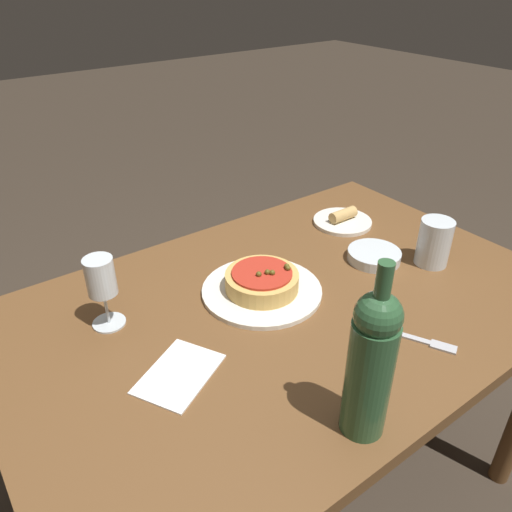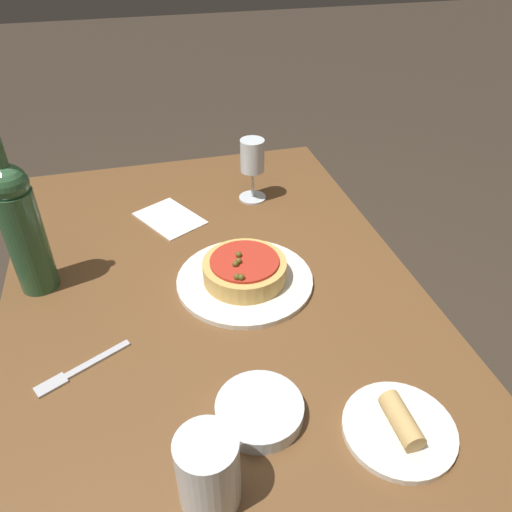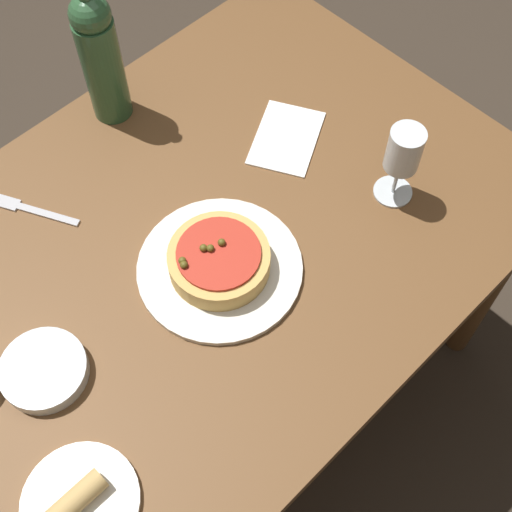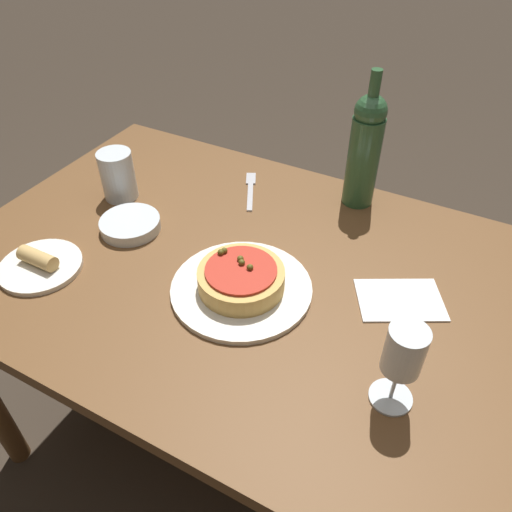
{
  "view_description": "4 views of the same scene",
  "coord_description": "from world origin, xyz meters",
  "px_view_note": "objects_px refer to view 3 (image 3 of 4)",
  "views": [
    {
      "loc": [
        -0.64,
        -0.74,
        1.48
      ],
      "look_at": [
        -0.02,
        0.1,
        0.85
      ],
      "focal_mm": 35.0,
      "sensor_mm": 36.0,
      "label": 1
    },
    {
      "loc": [
        0.81,
        -0.12,
        1.45
      ],
      "look_at": [
        -0.06,
        0.11,
        0.79
      ],
      "focal_mm": 35.0,
      "sensor_mm": 36.0,
      "label": 2
    },
    {
      "loc": [
        0.37,
        0.57,
        1.88
      ],
      "look_at": [
        -0.06,
        0.13,
        0.83
      ],
      "focal_mm": 50.0,
      "sensor_mm": 36.0,
      "label": 3
    },
    {
      "loc": [
        -0.41,
        0.72,
        1.5
      ],
      "look_at": [
        -0.03,
        0.02,
        0.81
      ],
      "focal_mm": 35.0,
      "sensor_mm": 36.0,
      "label": 4
    }
  ],
  "objects_px": {
    "fork": "(29,209)",
    "side_plate": "(80,501)",
    "dinner_plate": "(220,268)",
    "side_bowl": "(44,370)",
    "wine_glass": "(403,153)",
    "dining_table": "(187,278)",
    "wine_bottle": "(100,55)",
    "pizza": "(219,260)"
  },
  "relations": [
    {
      "from": "side_plate",
      "to": "side_bowl",
      "type": "bearing_deg",
      "value": -112.32
    },
    {
      "from": "wine_glass",
      "to": "side_plate",
      "type": "bearing_deg",
      "value": 3.02
    },
    {
      "from": "dining_table",
      "to": "dinner_plate",
      "type": "bearing_deg",
      "value": 109.72
    },
    {
      "from": "wine_glass",
      "to": "pizza",
      "type": "bearing_deg",
      "value": -16.97
    },
    {
      "from": "dining_table",
      "to": "pizza",
      "type": "height_order",
      "value": "pizza"
    },
    {
      "from": "dining_table",
      "to": "dinner_plate",
      "type": "xyz_separation_m",
      "value": [
        -0.03,
        0.07,
        0.1
      ]
    },
    {
      "from": "fork",
      "to": "wine_bottle",
      "type": "bearing_deg",
      "value": -99.94
    },
    {
      "from": "pizza",
      "to": "fork",
      "type": "bearing_deg",
      "value": -64.24
    },
    {
      "from": "dinner_plate",
      "to": "side_bowl",
      "type": "relative_size",
      "value": 2.06
    },
    {
      "from": "wine_bottle",
      "to": "side_plate",
      "type": "distance_m",
      "value": 0.8
    },
    {
      "from": "dining_table",
      "to": "fork",
      "type": "relative_size",
      "value": 7.92
    },
    {
      "from": "side_bowl",
      "to": "pizza",
      "type": "bearing_deg",
      "value": 170.37
    },
    {
      "from": "wine_glass",
      "to": "dining_table",
      "type": "bearing_deg",
      "value": -25.31
    },
    {
      "from": "wine_glass",
      "to": "side_bowl",
      "type": "xyz_separation_m",
      "value": [
        0.7,
        -0.17,
        -0.11
      ]
    },
    {
      "from": "side_bowl",
      "to": "fork",
      "type": "relative_size",
      "value": 0.86
    },
    {
      "from": "dinner_plate",
      "to": "side_bowl",
      "type": "distance_m",
      "value": 0.35
    },
    {
      "from": "dinner_plate",
      "to": "side_plate",
      "type": "height_order",
      "value": "side_plate"
    },
    {
      "from": "wine_glass",
      "to": "fork",
      "type": "height_order",
      "value": "wine_glass"
    },
    {
      "from": "dining_table",
      "to": "pizza",
      "type": "bearing_deg",
      "value": 109.62
    },
    {
      "from": "dining_table",
      "to": "wine_glass",
      "type": "bearing_deg",
      "value": 154.69
    },
    {
      "from": "wine_glass",
      "to": "side_bowl",
      "type": "relative_size",
      "value": 1.19
    },
    {
      "from": "wine_glass",
      "to": "side_bowl",
      "type": "bearing_deg",
      "value": -13.42
    },
    {
      "from": "side_bowl",
      "to": "side_plate",
      "type": "height_order",
      "value": "side_plate"
    },
    {
      "from": "wine_bottle",
      "to": "fork",
      "type": "xyz_separation_m",
      "value": [
        0.27,
        0.08,
        -0.15
      ]
    },
    {
      "from": "fork",
      "to": "side_plate",
      "type": "relative_size",
      "value": 0.94
    },
    {
      "from": "dining_table",
      "to": "side_bowl",
      "type": "bearing_deg",
      "value": 2.47
    },
    {
      "from": "wine_bottle",
      "to": "side_plate",
      "type": "relative_size",
      "value": 1.91
    },
    {
      "from": "dinner_plate",
      "to": "pizza",
      "type": "distance_m",
      "value": 0.03
    },
    {
      "from": "dinner_plate",
      "to": "side_plate",
      "type": "bearing_deg",
      "value": 19.27
    },
    {
      "from": "dining_table",
      "to": "fork",
      "type": "height_order",
      "value": "fork"
    },
    {
      "from": "wine_glass",
      "to": "side_plate",
      "type": "height_order",
      "value": "wine_glass"
    },
    {
      "from": "fork",
      "to": "side_plate",
      "type": "height_order",
      "value": "side_plate"
    },
    {
      "from": "side_plate",
      "to": "wine_bottle",
      "type": "bearing_deg",
      "value": -132.28
    },
    {
      "from": "wine_glass",
      "to": "wine_bottle",
      "type": "bearing_deg",
      "value": -65.09
    },
    {
      "from": "dining_table",
      "to": "side_bowl",
      "type": "height_order",
      "value": "side_bowl"
    },
    {
      "from": "dinner_plate",
      "to": "fork",
      "type": "xyz_separation_m",
      "value": [
        0.17,
        -0.35,
        -0.0
      ]
    },
    {
      "from": "dinner_plate",
      "to": "pizza",
      "type": "bearing_deg",
      "value": -38.43
    },
    {
      "from": "wine_glass",
      "to": "wine_bottle",
      "type": "height_order",
      "value": "wine_bottle"
    },
    {
      "from": "dinner_plate",
      "to": "wine_bottle",
      "type": "bearing_deg",
      "value": -103.36
    },
    {
      "from": "pizza",
      "to": "wine_bottle",
      "type": "xyz_separation_m",
      "value": [
        -0.1,
        -0.44,
        0.12
      ]
    },
    {
      "from": "dining_table",
      "to": "wine_bottle",
      "type": "bearing_deg",
      "value": -109.58
    },
    {
      "from": "fork",
      "to": "pizza",
      "type": "bearing_deg",
      "value": 178.63
    }
  ]
}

